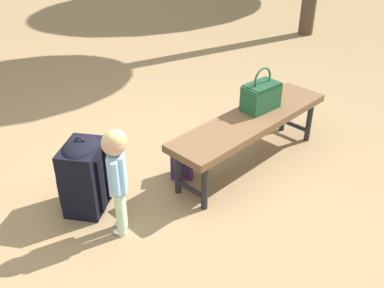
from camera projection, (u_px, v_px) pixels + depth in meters
name	position (u px, v px, depth m)	size (l,w,h in m)	color
ground_plane	(171.00, 193.00, 3.45)	(40.00, 40.00, 0.00)	#8C704C
park_bench	(251.00, 123.00, 3.61)	(1.62, 0.50, 0.45)	brown
handbag	(261.00, 95.00, 3.64)	(0.32, 0.19, 0.37)	#1E4C2D
child_standing	(117.00, 167.00, 2.82)	(0.17, 0.18, 0.80)	#B2D8B2
backpack_large	(85.00, 173.00, 3.17)	(0.44, 0.42, 0.60)	black
backpack_small	(182.00, 161.00, 3.58)	(0.22, 0.22, 0.30)	#4C2D66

